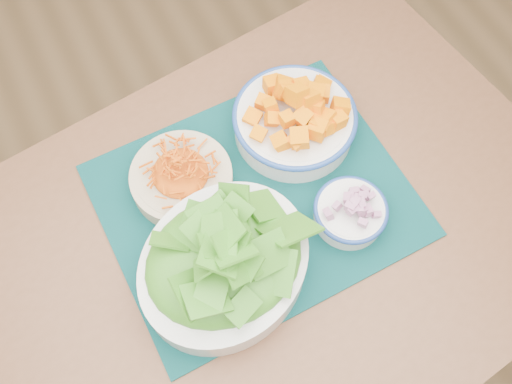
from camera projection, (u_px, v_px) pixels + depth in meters
table at (249, 265)px, 1.07m from camera, size 1.26×0.92×0.75m
placemat at (256, 200)px, 1.01m from camera, size 0.53×0.43×0.00m
carrot_bowl at (181, 176)px, 0.99m from camera, size 0.18×0.18×0.07m
squash_bowl at (295, 116)px, 1.02m from camera, size 0.26×0.26×0.11m
lettuce_bowl at (224, 259)px, 0.89m from camera, size 0.37×0.34×0.14m
onion_bowl at (351, 211)px, 0.96m from camera, size 0.15×0.15×0.06m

